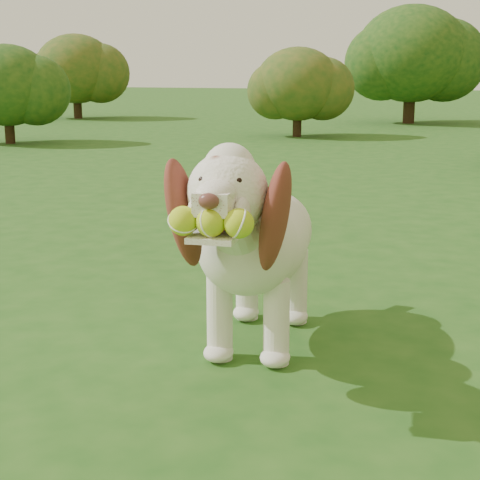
% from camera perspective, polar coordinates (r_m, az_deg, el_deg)
% --- Properties ---
extents(ground, '(80.00, 80.00, 0.00)m').
position_cam_1_polar(ground, '(3.09, -10.83, -8.40)').
color(ground, '#1F4F16').
rests_on(ground, ground).
extents(dog, '(0.54, 1.36, 0.88)m').
position_cam_1_polar(dog, '(2.92, 1.21, 0.26)').
color(dog, white).
rests_on(dog, ground).
extents(shrub_a, '(1.44, 1.44, 1.50)m').
position_cam_1_polar(shrub_a, '(11.92, -17.66, 11.36)').
color(shrub_a, '#382314').
rests_on(shrub_a, ground).
extents(shrub_g, '(1.85, 1.85, 1.91)m').
position_cam_1_polar(shrub_g, '(17.71, -12.62, 12.83)').
color(shrub_g, '#382314').
rests_on(shrub_g, ground).
extents(shrub_b, '(1.44, 1.44, 1.49)m').
position_cam_1_polar(shrub_b, '(12.61, 4.51, 11.96)').
color(shrub_b, '#382314').
rests_on(shrub_b, ground).
extents(shrub_i, '(2.34, 2.34, 2.43)m').
position_cam_1_polar(shrub_i, '(16.13, 13.18, 13.88)').
color(shrub_i, '#382314').
rests_on(shrub_i, ground).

